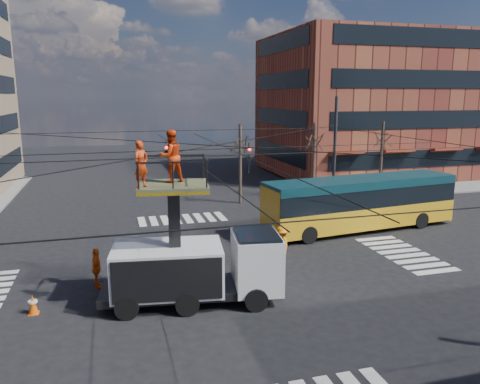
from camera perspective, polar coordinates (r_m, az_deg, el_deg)
name	(u,v)px	position (r m, az deg, el deg)	size (l,w,h in m)	color
ground	(215,273)	(21.98, -3.03, -9.81)	(120.00, 120.00, 0.00)	black
sidewalk_ne	(373,177)	(48.88, 15.91, 1.82)	(18.00, 18.00, 0.12)	slate
crosswalks	(215,273)	(21.98, -3.03, -9.79)	(22.40, 22.40, 0.02)	silver
building_ne	(370,106)	(51.28, 15.54, 10.10)	(20.06, 16.06, 14.00)	maroon
overhead_network	(211,180)	(21.17, -3.59, 1.43)	(24.24, 24.24, 8.00)	#2D2D30
tree_a	(240,142)	(34.94, 0.03, 6.06)	(2.00, 2.00, 6.00)	#382B21
tree_b	(314,140)	(37.01, 9.06, 6.23)	(2.00, 2.00, 6.00)	#382B21
tree_c	(382,139)	(39.89, 16.97, 6.26)	(2.00, 2.00, 6.00)	#382B21
utility_truck	(196,250)	(18.44, -5.43, -7.03)	(7.25, 3.40, 6.80)	black
city_bus	(361,202)	(29.20, 14.50, -1.20)	(12.56, 4.08, 3.20)	gold
traffic_cone	(33,304)	(19.60, -23.93, -12.41)	(0.36, 0.36, 0.76)	#ED570A
worker_ground	(97,268)	(20.95, -17.08, -8.90)	(1.02, 0.42, 1.73)	orange
flagger	(282,245)	(22.84, 5.08, -6.49)	(1.22, 0.70, 1.89)	orange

